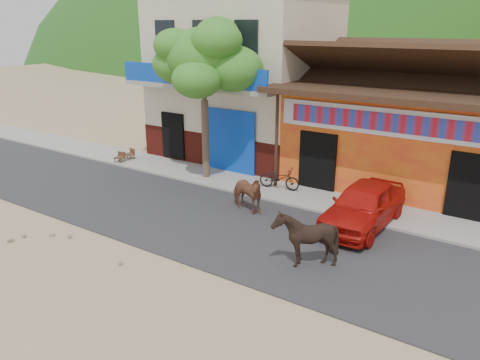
% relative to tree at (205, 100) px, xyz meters
% --- Properties ---
extents(ground, '(120.00, 120.00, 0.00)m').
position_rel_tree_xyz_m(ground, '(4.60, -5.80, -3.12)').
color(ground, '#9E825B').
rests_on(ground, ground).
extents(road, '(60.00, 5.00, 0.04)m').
position_rel_tree_xyz_m(road, '(4.60, -3.30, -3.10)').
color(road, '#28282B').
rests_on(road, ground).
extents(sidewalk, '(60.00, 2.00, 0.12)m').
position_rel_tree_xyz_m(sidewalk, '(4.60, 0.20, -3.06)').
color(sidewalk, gray).
rests_on(sidewalk, ground).
extents(dance_club, '(8.00, 6.00, 3.60)m').
position_rel_tree_xyz_m(dance_club, '(6.60, 4.20, -1.32)').
color(dance_club, orange).
rests_on(dance_club, ground).
extents(cafe_building, '(7.00, 6.00, 7.00)m').
position_rel_tree_xyz_m(cafe_building, '(-0.90, 4.20, 0.38)').
color(cafe_building, beige).
rests_on(cafe_building, ground).
extents(tree, '(3.00, 3.00, 6.00)m').
position_rel_tree_xyz_m(tree, '(0.00, 0.00, 0.00)').
color(tree, '#2D721E').
rests_on(tree, sidewalk).
extents(cow_tan, '(1.61, 1.01, 1.26)m').
position_rel_tree_xyz_m(cow_tan, '(3.18, -1.99, -2.45)').
color(cow_tan, brown).
rests_on(cow_tan, road).
extents(cow_dark, '(1.43, 1.30, 1.49)m').
position_rel_tree_xyz_m(cow_dark, '(6.36, -4.16, -2.34)').
color(cow_dark, black).
rests_on(cow_dark, road).
extents(red_car, '(1.72, 4.00, 1.35)m').
position_rel_tree_xyz_m(red_car, '(6.73, -1.00, -2.41)').
color(red_car, red).
rests_on(red_car, road).
extents(scooter, '(1.59, 0.75, 0.80)m').
position_rel_tree_xyz_m(scooter, '(3.10, 0.34, -2.60)').
color(scooter, black).
rests_on(scooter, sidewalk).
extents(cafe_chair_left, '(0.48, 0.48, 0.85)m').
position_rel_tree_xyz_m(cafe_chair_left, '(-4.40, 0.07, -2.58)').
color(cafe_chair_left, '#452617').
rests_on(cafe_chair_left, sidewalk).
extents(cafe_chair_right, '(0.44, 0.44, 0.80)m').
position_rel_tree_xyz_m(cafe_chair_right, '(-4.39, -0.50, -2.60)').
color(cafe_chair_right, '#4A2D18').
rests_on(cafe_chair_right, sidewalk).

